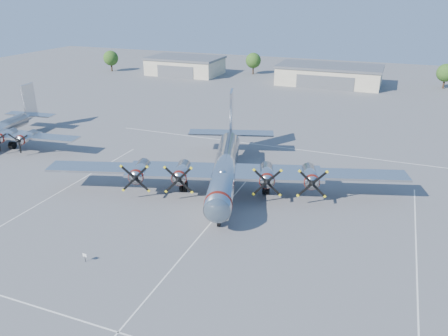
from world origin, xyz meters
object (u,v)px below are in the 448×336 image
(hangar_west, at_px, (185,65))
(hangar_center, at_px, (329,75))
(tree_west, at_px, (253,61))
(info_placard, at_px, (85,256))
(tree_east, at_px, (446,73))
(tree_far_west, at_px, (111,58))
(main_bomber_b29, at_px, (225,186))

(hangar_west, xyz_separation_m, hangar_center, (45.00, -0.00, -0.00))
(hangar_west, distance_m, tree_west, 21.61)
(hangar_center, xyz_separation_m, info_placard, (-8.53, -96.98, -2.06))
(tree_east, bearing_deg, info_placard, -110.51)
(tree_far_west, relative_size, main_bomber_b29, 0.14)
(tree_east, bearing_deg, tree_west, 177.92)
(hangar_west, relative_size, tree_east, 3.40)
(hangar_center, bearing_deg, tree_east, 11.38)
(hangar_center, distance_m, main_bomber_b29, 75.29)
(hangar_west, xyz_separation_m, tree_far_west, (-25.00, -3.96, 1.51))
(hangar_center, relative_size, tree_west, 4.31)
(info_placard, bearing_deg, main_bomber_b29, 77.27)
(tree_west, distance_m, main_bomber_b29, 86.44)
(tree_east, height_order, main_bomber_b29, tree_east)
(hangar_center, relative_size, tree_far_west, 4.31)
(info_placard, bearing_deg, tree_far_west, 127.16)
(tree_far_west, relative_size, tree_west, 1.00)
(hangar_west, relative_size, info_placard, 24.37)
(hangar_west, height_order, main_bomber_b29, hangar_west)
(hangar_west, distance_m, tree_far_west, 25.36)
(tree_east, relative_size, main_bomber_b29, 0.14)
(tree_far_west, bearing_deg, main_bomber_b29, -46.38)
(hangar_west, bearing_deg, tree_east, 4.60)
(tree_far_west, xyz_separation_m, main_bomber_b29, (67.89, -71.25, -4.22))
(tree_far_west, xyz_separation_m, tree_west, (45.00, 12.00, 0.00))
(hangar_west, relative_size, tree_west, 3.40)
(tree_far_west, bearing_deg, info_placard, -56.54)
(main_bomber_b29, bearing_deg, hangar_center, 71.18)
(hangar_center, height_order, info_placard, hangar_center)
(hangar_center, distance_m, tree_east, 30.64)
(info_placard, bearing_deg, tree_east, 73.20)
(hangar_west, distance_m, tree_east, 75.26)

